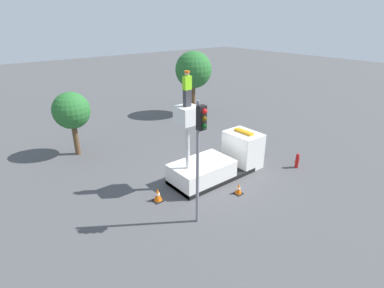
{
  "coord_description": "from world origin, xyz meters",
  "views": [
    {
      "loc": [
        -10.65,
        -11.45,
        8.8
      ],
      "look_at": [
        -2.57,
        -1.32,
        3.28
      ],
      "focal_mm": 28.0,
      "sensor_mm": 36.0,
      "label": 1
    }
  ],
  "objects_px": {
    "bucket_truck": "(219,161)",
    "tree_right_bg": "(193,70)",
    "traffic_cone_curbside": "(238,189)",
    "tree_left_bg": "(71,111)",
    "traffic_light_pole": "(200,142)",
    "traffic_cone_rear": "(158,195)",
    "worker": "(187,89)",
    "fire_hydrant": "(297,161)"
  },
  "relations": [
    {
      "from": "fire_hydrant",
      "to": "tree_right_bg",
      "type": "xyz_separation_m",
      "value": [
        2.01,
        12.89,
        3.77
      ]
    },
    {
      "from": "traffic_cone_curbside",
      "to": "bucket_truck",
      "type": "bearing_deg",
      "value": 74.83
    },
    {
      "from": "fire_hydrant",
      "to": "tree_left_bg",
      "type": "distance_m",
      "value": 14.9
    },
    {
      "from": "bucket_truck",
      "to": "traffic_cone_curbside",
      "type": "xyz_separation_m",
      "value": [
        -0.6,
        -2.21,
        -0.63
      ]
    },
    {
      "from": "traffic_cone_curbside",
      "to": "tree_right_bg",
      "type": "bearing_deg",
      "value": 60.75
    },
    {
      "from": "traffic_cone_rear",
      "to": "tree_left_bg",
      "type": "relative_size",
      "value": 0.17
    },
    {
      "from": "tree_left_bg",
      "to": "tree_right_bg",
      "type": "height_order",
      "value": "tree_right_bg"
    },
    {
      "from": "traffic_light_pole",
      "to": "traffic_cone_curbside",
      "type": "xyz_separation_m",
      "value": [
        3.23,
        0.57,
        -3.77
      ]
    },
    {
      "from": "worker",
      "to": "tree_left_bg",
      "type": "relative_size",
      "value": 0.4
    },
    {
      "from": "traffic_cone_curbside",
      "to": "worker",
      "type": "bearing_deg",
      "value": 128.1
    },
    {
      "from": "fire_hydrant",
      "to": "traffic_cone_rear",
      "type": "xyz_separation_m",
      "value": [
        -8.87,
        2.31,
        -0.13
      ]
    },
    {
      "from": "bucket_truck",
      "to": "traffic_cone_rear",
      "type": "bearing_deg",
      "value": -178.97
    },
    {
      "from": "traffic_light_pole",
      "to": "traffic_cone_curbside",
      "type": "bearing_deg",
      "value": 9.93
    },
    {
      "from": "traffic_light_pole",
      "to": "tree_left_bg",
      "type": "height_order",
      "value": "traffic_light_pole"
    },
    {
      "from": "tree_right_bg",
      "to": "tree_left_bg",
      "type": "bearing_deg",
      "value": -169.49
    },
    {
      "from": "traffic_light_pole",
      "to": "bucket_truck",
      "type": "bearing_deg",
      "value": 35.97
    },
    {
      "from": "bucket_truck",
      "to": "tree_right_bg",
      "type": "relative_size",
      "value": 1.0
    },
    {
      "from": "fire_hydrant",
      "to": "traffic_cone_rear",
      "type": "relative_size",
      "value": 1.33
    },
    {
      "from": "traffic_cone_curbside",
      "to": "tree_left_bg",
      "type": "bearing_deg",
      "value": 115.4
    },
    {
      "from": "bucket_truck",
      "to": "traffic_light_pole",
      "type": "height_order",
      "value": "traffic_light_pole"
    },
    {
      "from": "fire_hydrant",
      "to": "traffic_cone_rear",
      "type": "bearing_deg",
      "value": 165.38
    },
    {
      "from": "traffic_light_pole",
      "to": "tree_right_bg",
      "type": "relative_size",
      "value": 0.97
    },
    {
      "from": "traffic_cone_rear",
      "to": "tree_right_bg",
      "type": "distance_m",
      "value": 15.66
    },
    {
      "from": "bucket_truck",
      "to": "worker",
      "type": "xyz_separation_m",
      "value": [
        -2.34,
        0.0,
        4.64
      ]
    },
    {
      "from": "traffic_cone_rear",
      "to": "traffic_cone_curbside",
      "type": "bearing_deg",
      "value": -29.64
    },
    {
      "from": "bucket_truck",
      "to": "traffic_light_pole",
      "type": "xyz_separation_m",
      "value": [
        -3.83,
        -2.78,
        3.15
      ]
    },
    {
      "from": "traffic_light_pole",
      "to": "tree_left_bg",
      "type": "distance_m",
      "value": 11.22
    },
    {
      "from": "bucket_truck",
      "to": "traffic_light_pole",
      "type": "relative_size",
      "value": 1.04
    },
    {
      "from": "traffic_cone_curbside",
      "to": "tree_left_bg",
      "type": "height_order",
      "value": "tree_left_bg"
    },
    {
      "from": "bucket_truck",
      "to": "tree_right_bg",
      "type": "height_order",
      "value": "tree_right_bg"
    },
    {
      "from": "traffic_light_pole",
      "to": "traffic_cone_rear",
      "type": "bearing_deg",
      "value": 100.98
    },
    {
      "from": "bucket_truck",
      "to": "traffic_light_pole",
      "type": "distance_m",
      "value": 5.68
    },
    {
      "from": "worker",
      "to": "fire_hydrant",
      "type": "height_order",
      "value": "worker"
    },
    {
      "from": "bucket_truck",
      "to": "tree_right_bg",
      "type": "bearing_deg",
      "value": 58.16
    },
    {
      "from": "traffic_cone_rear",
      "to": "tree_left_bg",
      "type": "xyz_separation_m",
      "value": [
        -1.22,
        8.34,
        2.75
      ]
    },
    {
      "from": "traffic_cone_rear",
      "to": "tree_left_bg",
      "type": "height_order",
      "value": "tree_left_bg"
    },
    {
      "from": "bucket_truck",
      "to": "tree_left_bg",
      "type": "relative_size",
      "value": 1.37
    },
    {
      "from": "traffic_light_pole",
      "to": "traffic_cone_curbside",
      "type": "distance_m",
      "value": 5.0
    },
    {
      "from": "traffic_cone_curbside",
      "to": "traffic_light_pole",
      "type": "bearing_deg",
      "value": -170.07
    },
    {
      "from": "traffic_cone_curbside",
      "to": "fire_hydrant",
      "type": "bearing_deg",
      "value": -1.99
    },
    {
      "from": "tree_right_bg",
      "to": "bucket_truck",
      "type": "bearing_deg",
      "value": -121.84
    },
    {
      "from": "bucket_truck",
      "to": "tree_left_bg",
      "type": "xyz_separation_m",
      "value": [
        -5.57,
        8.26,
        2.18
      ]
    }
  ]
}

